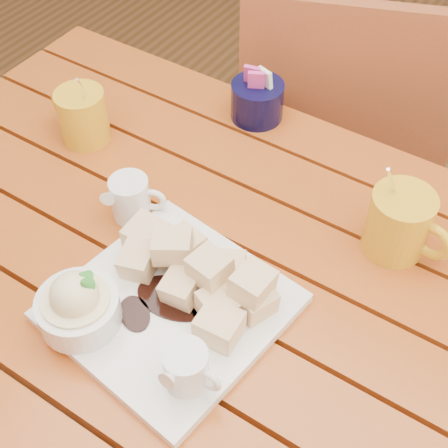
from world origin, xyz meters
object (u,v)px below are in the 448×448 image
Objects in this scene: coffee_mug_right at (400,223)px; chair_far at (339,141)px; coffee_mug_left at (82,115)px; dessert_plate at (155,300)px; table at (203,303)px.

chair_far is (-0.27, 0.44, -0.28)m from coffee_mug_right.
coffee_mug_left is 0.91× the size of coffee_mug_right.
dessert_plate is at bearing 71.87° from chair_far.
table is at bearing -133.42° from coffee_mug_right.
chair_far is at bearing 65.33° from coffee_mug_left.
coffee_mug_left is 0.64m from chair_far.
coffee_mug_left reaches higher than table.
coffee_mug_right is (0.23, 0.29, 0.02)m from dessert_plate.
chair_far is at bearing 93.29° from dessert_plate.
dessert_plate is 2.21× the size of coffee_mug_left.
coffee_mug_right is at bearing 100.23° from chair_far.
table is at bearing -14.33° from coffee_mug_left.
coffee_mug_right reaches higher than dessert_plate.
coffee_mug_right is (0.56, 0.06, 0.00)m from coffee_mug_left.
coffee_mug_left is at bearing 38.05° from chair_far.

